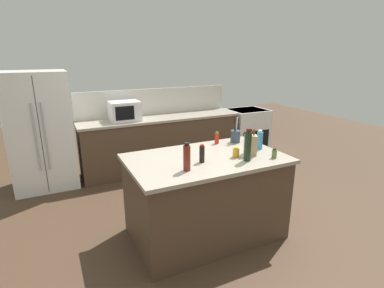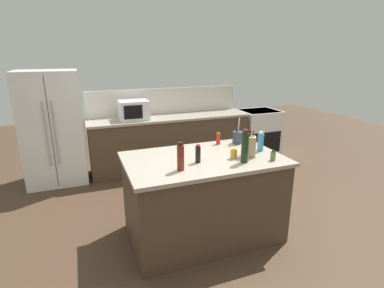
{
  "view_description": "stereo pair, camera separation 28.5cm",
  "coord_description": "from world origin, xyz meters",
  "views": [
    {
      "loc": [
        -1.46,
        -2.67,
        2.01
      ],
      "look_at": [
        0.0,
        0.35,
        0.99
      ],
      "focal_mm": 28.0,
      "sensor_mm": 36.0,
      "label": 1
    },
    {
      "loc": [
        -1.2,
        -2.78,
        2.01
      ],
      "look_at": [
        0.0,
        0.35,
        0.99
      ],
      "focal_mm": 28.0,
      "sensor_mm": 36.0,
      "label": 2
    }
  ],
  "objects": [
    {
      "name": "ground_plane",
      "position": [
        0.0,
        0.0,
        0.0
      ],
      "size": [
        14.0,
        14.0,
        0.0
      ],
      "primitive_type": "plane",
      "color": "#473323"
    },
    {
      "name": "back_counter_run",
      "position": [
        0.3,
        2.2,
        0.47
      ],
      "size": [
        2.85,
        0.66,
        0.94
      ],
      "color": "#4C3828",
      "rests_on": "ground_plane"
    },
    {
      "name": "wall_backsplash",
      "position": [
        0.3,
        2.52,
        1.17
      ],
      "size": [
        2.81,
        0.03,
        0.46
      ],
      "primitive_type": "cube",
      "color": "beige",
      "rests_on": "back_counter_run"
    },
    {
      "name": "kitchen_island",
      "position": [
        0.0,
        0.0,
        0.47
      ],
      "size": [
        1.68,
        1.04,
        0.94
      ],
      "color": "#4C3828",
      "rests_on": "ground_plane"
    },
    {
      "name": "refrigerator",
      "position": [
        -1.61,
        2.25,
        0.88
      ],
      "size": [
        0.89,
        0.75,
        1.77
      ],
      "color": "white",
      "rests_on": "ground_plane"
    },
    {
      "name": "range_oven",
      "position": [
        2.15,
        2.2,
        0.47
      ],
      "size": [
        0.76,
        0.65,
        0.92
      ],
      "color": "white",
      "rests_on": "ground_plane"
    },
    {
      "name": "microwave",
      "position": [
        -0.34,
        2.2,
        1.1
      ],
      "size": [
        0.48,
        0.39,
        0.31
      ],
      "color": "white",
      "rests_on": "back_counter_run"
    },
    {
      "name": "knife_block",
      "position": [
        0.47,
        -0.14,
        1.05
      ],
      "size": [
        0.16,
        0.15,
        0.29
      ],
      "rotation": [
        0.0,
        0.0,
        -0.47
      ],
      "color": "tan",
      "rests_on": "kitchen_island"
    },
    {
      "name": "utensil_crock",
      "position": [
        0.59,
        0.33,
        1.02
      ],
      "size": [
        0.12,
        0.12,
        0.32
      ],
      "color": "#333D4C",
      "rests_on": "kitchen_island"
    },
    {
      "name": "hot_sauce_bottle",
      "position": [
        0.36,
        0.39,
        1.01
      ],
      "size": [
        0.05,
        0.05,
        0.15
      ],
      "color": "red",
      "rests_on": "kitchen_island"
    },
    {
      "name": "spice_jar_oregano",
      "position": [
        0.64,
        -0.34,
        0.99
      ],
      "size": [
        0.05,
        0.05,
        0.11
      ],
      "color": "#567038",
      "rests_on": "kitchen_island"
    },
    {
      "name": "honey_jar",
      "position": [
        0.28,
        -0.14,
        0.99
      ],
      "size": [
        0.07,
        0.07,
        0.12
      ],
      "color": "gold",
      "rests_on": "kitchen_island"
    },
    {
      "name": "wine_bottle",
      "position": [
        0.33,
        -0.28,
        1.1
      ],
      "size": [
        0.07,
        0.07,
        0.34
      ],
      "color": "black",
      "rests_on": "kitchen_island"
    },
    {
      "name": "soy_sauce_bottle",
      "position": [
        -0.11,
        -0.12,
        1.03
      ],
      "size": [
        0.05,
        0.05,
        0.19
      ],
      "color": "black",
      "rests_on": "kitchen_island"
    },
    {
      "name": "dish_soap_bottle",
      "position": [
        0.69,
        -0.02,
        1.05
      ],
      "size": [
        0.07,
        0.07,
        0.22
      ],
      "color": "#3384BC",
      "rests_on": "kitchen_island"
    },
    {
      "name": "vinegar_bottle",
      "position": [
        -0.35,
        -0.26,
        1.07
      ],
      "size": [
        0.07,
        0.07,
        0.28
      ],
      "color": "maroon",
      "rests_on": "kitchen_island"
    }
  ]
}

